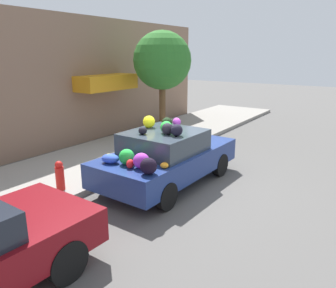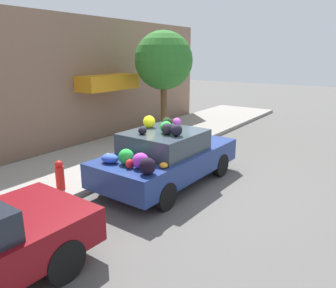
{
  "view_description": "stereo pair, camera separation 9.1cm",
  "coord_description": "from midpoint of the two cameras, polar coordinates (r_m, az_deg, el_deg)",
  "views": [
    {
      "loc": [
        -6.49,
        -4.45,
        3.2
      ],
      "look_at": [
        0.0,
        -0.03,
        1.03
      ],
      "focal_mm": 35.0,
      "sensor_mm": 36.0,
      "label": 1
    },
    {
      "loc": [
        -6.44,
        -4.53,
        3.2
      ],
      "look_at": [
        0.0,
        -0.03,
        1.03
      ],
      "focal_mm": 35.0,
      "sensor_mm": 36.0,
      "label": 2
    }
  ],
  "objects": [
    {
      "name": "ground_plane",
      "position": [
        8.5,
        0.13,
        -6.69
      ],
      "size": [
        60.0,
        60.0,
        0.0
      ],
      "primitive_type": "plane",
      "color": "#565451"
    },
    {
      "name": "sidewalk_curb",
      "position": [
        10.16,
        -12.49,
        -2.87
      ],
      "size": [
        24.0,
        3.2,
        0.15
      ],
      "color": "gray",
      "rests_on": "ground"
    },
    {
      "name": "building_facade",
      "position": [
        11.52,
        -20.35,
        9.79
      ],
      "size": [
        18.0,
        1.2,
        4.52
      ],
      "color": "#846651",
      "rests_on": "ground"
    },
    {
      "name": "street_tree",
      "position": [
        12.42,
        -0.55,
        14.26
      ],
      "size": [
        2.14,
        2.14,
        3.9
      ],
      "color": "brown",
      "rests_on": "sidewalk_curb"
    },
    {
      "name": "fire_hydrant",
      "position": [
        7.99,
        -18.01,
        -5.19
      ],
      "size": [
        0.2,
        0.2,
        0.7
      ],
      "color": "red",
      "rests_on": "sidewalk_curb"
    },
    {
      "name": "art_car",
      "position": [
        8.18,
        0.05,
        -2.07
      ],
      "size": [
        4.05,
        1.95,
        1.69
      ],
      "rotation": [
        0.0,
        0.0,
        -0.02
      ],
      "color": "navy",
      "rests_on": "ground"
    }
  ]
}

